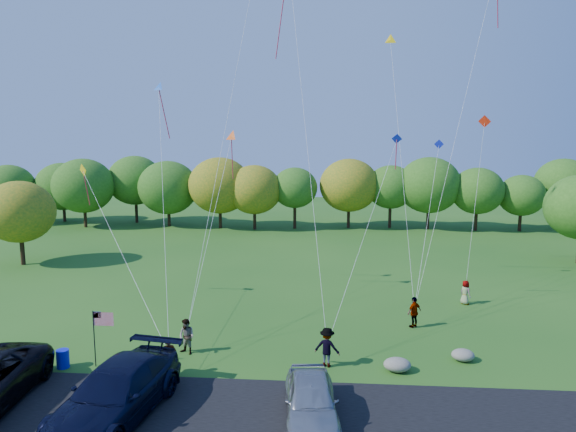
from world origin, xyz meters
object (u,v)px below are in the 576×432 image
object	(u,v)px
minivan_navy	(116,392)
flyer_b	(187,337)
flyer_c	(327,347)
trash_barrel	(63,359)
flyer_e	(465,292)
park_bench	(25,358)
flyer_d	(414,312)
flyer_a	(169,357)
minivan_silver	(311,400)

from	to	relation	value
minivan_navy	flyer_b	distance (m)	6.00
flyer_c	trash_barrel	size ratio (longest dim) A/B	2.18
flyer_b	flyer_e	size ratio (longest dim) A/B	1.13
park_bench	trash_barrel	size ratio (longest dim) A/B	2.41
flyer_d	trash_barrel	xyz separation A→B (m)	(-16.72, -6.35, -0.45)
flyer_a	flyer_d	xyz separation A→B (m)	(11.65, 6.77, 0.01)
minivan_silver	trash_barrel	xyz separation A→B (m)	(-11.37, 3.67, -0.45)
flyer_d	park_bench	world-z (taller)	flyer_d
flyer_a	flyer_d	size ratio (longest dim) A/B	0.99
flyer_e	trash_barrel	world-z (taller)	flyer_e
flyer_b	flyer_c	size ratio (longest dim) A/B	0.95
flyer_a	flyer_b	world-z (taller)	flyer_b
flyer_a	park_bench	world-z (taller)	flyer_a
minivan_navy	flyer_a	bearing A→B (deg)	85.61
flyer_b	flyer_c	distance (m)	6.81
flyer_e	minivan_silver	bearing A→B (deg)	114.40
minivan_silver	trash_barrel	bearing A→B (deg)	156.82
trash_barrel	flyer_d	bearing A→B (deg)	20.80
minivan_navy	park_bench	world-z (taller)	minivan_navy
flyer_b	flyer_e	bearing A→B (deg)	56.61
flyer_a	flyer_e	bearing A→B (deg)	16.84
flyer_d	flyer_e	bearing A→B (deg)	-172.53
minivan_silver	flyer_a	size ratio (longest dim) A/B	2.77
minivan_navy	flyer_d	xyz separation A→B (m)	(12.51, 10.34, -0.16)
minivan_navy	flyer_c	distance (m)	9.24
flyer_b	park_bench	size ratio (longest dim) A/B	0.85
flyer_d	trash_barrel	size ratio (longest dim) A/B	2.07
minivan_silver	flyer_d	world-z (taller)	flyer_d
minivan_silver	flyer_a	bearing A→B (deg)	147.41
flyer_c	minivan_navy	bearing A→B (deg)	48.63
minivan_navy	flyer_e	xyz separation A→B (m)	(16.38, 14.67, -0.27)
flyer_c	flyer_e	size ratio (longest dim) A/B	1.20
flyer_b	park_bench	xyz separation A→B (m)	(-6.71, -2.37, -0.26)
flyer_e	flyer_a	bearing A→B (deg)	92.69
minivan_silver	flyer_c	distance (m)	4.78
flyer_b	flyer_d	xyz separation A→B (m)	(11.53, 4.42, 0.01)
flyer_c	flyer_d	distance (m)	7.12
flyer_a	flyer_e	xyz separation A→B (m)	(15.51, 11.10, -0.10)
flyer_e	flyer_b	bearing A→B (deg)	86.71
minivan_navy	park_bench	distance (m)	6.75
flyer_a	flyer_d	world-z (taller)	flyer_d
minivan_silver	flyer_d	bearing A→B (deg)	56.64
park_bench	trash_barrel	world-z (taller)	park_bench
flyer_d	flyer_e	size ratio (longest dim) A/B	1.14
minivan_navy	trash_barrel	bearing A→B (deg)	145.84
flyer_b	park_bench	bearing A→B (deg)	-133.58
minivan_silver	flyer_a	distance (m)	7.09
flyer_a	trash_barrel	world-z (taller)	flyer_a
minivan_silver	park_bench	bearing A→B (deg)	160.64
flyer_c	park_bench	bearing A→B (deg)	21.86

